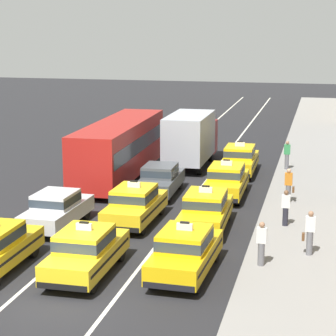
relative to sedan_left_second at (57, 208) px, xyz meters
The scene contains 19 objects.
ground_plane 7.89m from the sedan_left_second, 66.39° to the right, with size 160.00×160.00×0.00m, color #232326.
lane_stripe_left_center 12.93m from the sedan_left_second, 83.13° to the left, with size 0.14×80.00×0.01m, color silver.
lane_stripe_center_right 13.68m from the sedan_left_second, 69.68° to the left, with size 0.14×80.00×0.01m, color silver.
sidewalk_curb 12.98m from the sedan_left_second, 37.05° to the left, with size 4.00×90.00×0.15m, color gray.
sedan_left_second is the anchor object (origin of this frame).
bus_left_third 9.56m from the sedan_left_second, 90.86° to the left, with size 2.76×11.25×3.22m.
taxi_center_nearest 5.77m from the sedan_left_second, 57.32° to the right, with size 1.84×4.57×1.96m.
taxi_center_second 3.38m from the sedan_left_second, 23.53° to the left, with size 1.89×4.59×1.96m.
sedan_center_third 7.05m from the sedan_left_second, 65.00° to the left, with size 1.87×4.34×1.58m.
box_truck_center_fourth 14.11m from the sedan_left_second, 77.14° to the left, with size 2.32×6.97×3.27m.
taxi_right_nearest 7.65m from the sedan_left_second, 32.10° to the right, with size 1.96×4.62×1.96m.
taxi_right_second 6.38m from the sedan_left_second, 10.67° to the left, with size 1.92×4.60×1.96m.
taxi_right_third 9.26m from the sedan_left_second, 46.81° to the left, with size 1.86×4.58×1.96m.
taxi_right_fourth 13.66m from the sedan_left_second, 62.45° to the left, with size 1.86×4.58×1.96m.
pedestrian_near_crosswalk 11.15m from the sedan_left_second, 31.87° to the left, with size 0.47×0.24×1.66m.
pedestrian_mid_block 9.48m from the sedan_left_second, 18.07° to the right, with size 0.36×0.24×1.61m.
pedestrian_by_storefront 16.10m from the sedan_left_second, 56.22° to the left, with size 0.36×0.24×1.69m.
pedestrian_trailing 9.78m from the sedan_left_second, 12.24° to the left, with size 0.36×0.24×1.56m.
pedestrian_far_corner 10.74m from the sedan_left_second, ahead, with size 0.47×0.24×1.69m.
Camera 1 is at (7.78, -18.23, 8.62)m, focal length 70.74 mm.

